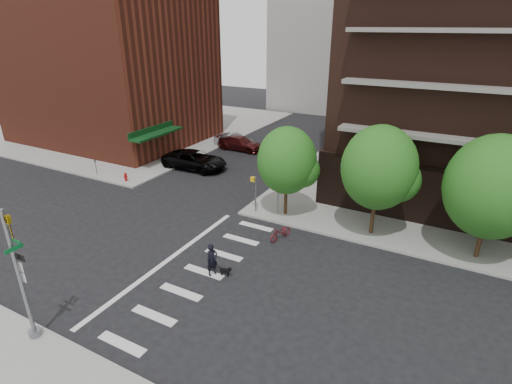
{
  "coord_description": "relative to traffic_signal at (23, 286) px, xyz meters",
  "views": [
    {
      "loc": [
        14.15,
        -14.79,
        12.51
      ],
      "look_at": [
        3.0,
        6.0,
        2.5
      ],
      "focal_mm": 28.0,
      "sensor_mm": 36.0,
      "label": 1
    }
  ],
  "objects": [
    {
      "name": "crosswalk",
      "position": [
        2.68,
        7.49,
        -2.69
      ],
      "size": [
        3.85,
        13.0,
        0.01
      ],
      "color": "silver",
      "rests_on": "ground"
    },
    {
      "name": "ground",
      "position": [
        0.47,
        7.49,
        -2.7
      ],
      "size": [
        120.0,
        120.0,
        0.0
      ],
      "primitive_type": "plane",
      "color": "black",
      "rests_on": "ground"
    },
    {
      "name": "tree_c",
      "position": [
        16.47,
        15.99,
        1.75
      ],
      "size": [
        5.0,
        5.0,
        6.8
      ],
      "color": "#301E11",
      "rests_on": "sidewalk_ne"
    },
    {
      "name": "fire_hydrant",
      "position": [
        -10.03,
        15.29,
        -2.15
      ],
      "size": [
        0.24,
        0.24,
        0.73
      ],
      "color": "#A50C0C",
      "rests_on": "sidewalk_nw"
    },
    {
      "name": "parking_meter",
      "position": [
        -13.53,
        15.29,
        -1.74
      ],
      "size": [
        0.1,
        0.08,
        1.32
      ],
      "color": "black",
      "rests_on": "sidewalk_nw"
    },
    {
      "name": "parked_car_black",
      "position": [
        -6.96,
        20.91,
        -1.85
      ],
      "size": [
        3.09,
        6.21,
        1.69
      ],
      "primitive_type": "imported",
      "rotation": [
        0.0,
        0.0,
        1.62
      ],
      "color": "black",
      "rests_on": "ground"
    },
    {
      "name": "parked_car_maroon",
      "position": [
        -6.24,
        28.07,
        -1.97
      ],
      "size": [
        2.08,
        5.02,
        1.45
      ],
      "primitive_type": "imported",
      "rotation": [
        0.0,
        0.0,
        1.56
      ],
      "color": "#471313",
      "rests_on": "ground"
    },
    {
      "name": "dog_walker",
      "position": [
        4.02,
        7.52,
        -1.78
      ],
      "size": [
        0.79,
        0.66,
        1.84
      ],
      "primitive_type": "imported",
      "rotation": [
        0.0,
        0.0,
        1.19
      ],
      "color": "black",
      "rests_on": "ground"
    },
    {
      "name": "parked_car_silver",
      "position": [
        -7.43,
        28.73,
        -1.97
      ],
      "size": [
        1.83,
        4.54,
        1.47
      ],
      "primitive_type": "imported",
      "rotation": [
        0.0,
        0.0,
        1.51
      ],
      "color": "gray",
      "rests_on": "ground"
    },
    {
      "name": "scooter",
      "position": [
        5.62,
        12.73,
        -2.22
      ],
      "size": [
        1.13,
        1.93,
        0.96
      ],
      "primitive_type": "imported",
      "rotation": [
        0.0,
        0.0,
        -0.29
      ],
      "color": "maroon",
      "rests_on": "ground"
    },
    {
      "name": "sidewalk_nw",
      "position": [
        -24.03,
        30.99,
        -2.62
      ],
      "size": [
        31.0,
        33.0,
        0.15
      ],
      "primitive_type": "cube",
      "color": "gray",
      "rests_on": "ground"
    },
    {
      "name": "traffic_signal",
      "position": [
        0.0,
        0.0,
        0.0
      ],
      "size": [
        0.9,
        0.75,
        6.0
      ],
      "color": "slate",
      "rests_on": "sidewalk_s"
    },
    {
      "name": "tree_b",
      "position": [
        10.47,
        15.99,
        1.85
      ],
      "size": [
        4.5,
        4.5,
        6.65
      ],
      "color": "#301E11",
      "rests_on": "sidewalk_ne"
    },
    {
      "name": "midrise_nw",
      "position": [
        -21.53,
        25.49,
        7.45
      ],
      "size": [
        21.4,
        15.5,
        20.0
      ],
      "color": "maroon",
      "rests_on": "sidewalk_nw"
    },
    {
      "name": "pedestrian_signal",
      "position": [
        2.79,
        15.42,
        -0.84
      ],
      "size": [
        2.18,
        0.67,
        2.6
      ],
      "color": "slate",
      "rests_on": "sidewalk_ne"
    },
    {
      "name": "dog",
      "position": [
        4.7,
        7.75,
        -2.36
      ],
      "size": [
        0.64,
        0.3,
        0.53
      ],
      "rotation": [
        0.0,
        0.0,
        0.25
      ],
      "color": "black",
      "rests_on": "ground"
    },
    {
      "name": "tree_a",
      "position": [
        4.47,
        15.99,
        1.35
      ],
      "size": [
        4.0,
        4.0,
        5.9
      ],
      "color": "#301E11",
      "rests_on": "sidewalk_ne"
    }
  ]
}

